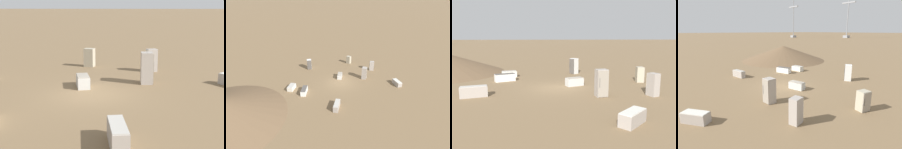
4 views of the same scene
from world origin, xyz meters
TOP-DOWN VIEW (x-y plane):
  - ground_plane at (0.00, 0.00)m, footprint 1000.00×1000.00m
  - dirt_mound at (12.80, -9.89)m, footprint 15.22×15.22m
  - power_pylon_0 at (67.02, -111.56)m, footprint 10.98×3.77m
  - power_pylon_1 at (98.91, -84.58)m, footprint 10.12×3.47m
  - discarded_fridge_0 at (-7.88, -1.21)m, footprint 0.80×0.87m
  - discarded_fridge_1 at (-2.67, 3.04)m, footprint 0.82×0.78m
  - discarded_fridge_2 at (4.29, -5.92)m, footprint 1.61×1.04m
  - discarded_fridge_3 at (6.11, 1.75)m, footprint 1.88×0.89m
  - discarded_fridge_4 at (4.52, -3.70)m, footprint 1.98×1.24m
  - discarded_fridge_5 at (-1.56, -0.70)m, footprint 1.60×1.05m
  - discarded_fridge_6 at (-6.31, 3.50)m, footprint 0.74×0.86m
  - discarded_fridge_7 at (-2.88, -7.01)m, footprint 1.01×1.01m
  - discarded_fridge_8 at (-2.45, 8.12)m, footprint 1.71×1.54m

SIDE VIEW (x-z plane):
  - ground_plane at x=0.00m, z-range 0.00..0.00m
  - discarded_fridge_2 at x=4.29m, z-range 0.00..0.64m
  - discarded_fridge_8 at x=-2.45m, z-range 0.00..0.68m
  - discarded_fridge_5 at x=-1.56m, z-range 0.00..0.70m
  - discarded_fridge_4 at x=4.52m, z-range 0.00..0.72m
  - discarded_fridge_3 at x=6.11m, z-range 0.00..0.78m
  - discarded_fridge_0 at x=-7.88m, z-range 0.00..1.42m
  - discarded_fridge_6 at x=-6.31m, z-range 0.00..1.63m
  - discarded_fridge_7 at x=-2.88m, z-range 0.00..1.76m
  - discarded_fridge_1 at x=-2.67m, z-range 0.00..1.92m
  - dirt_mound at x=12.80m, z-range 0.00..2.63m
  - power_pylon_1 at x=98.91m, z-range -5.47..23.45m
  - power_pylon_0 at x=67.02m, z-range -5.93..25.45m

